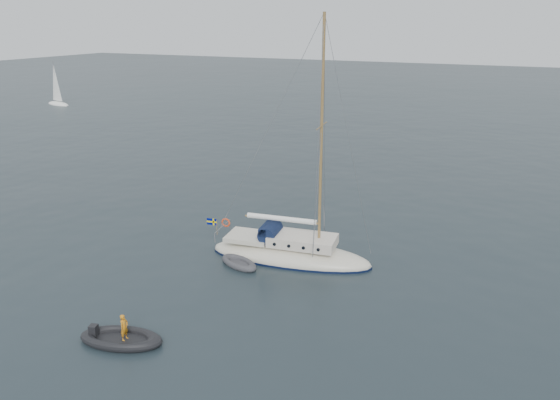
% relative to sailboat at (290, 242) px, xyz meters
% --- Properties ---
extents(ground, '(300.00, 300.00, 0.00)m').
position_rel_sailboat_xyz_m(ground, '(0.57, -0.87, -1.07)').
color(ground, black).
rests_on(ground, ground).
extents(sailboat, '(9.89, 2.96, 14.08)m').
position_rel_sailboat_xyz_m(sailboat, '(0.00, 0.00, 0.00)').
color(sailboat, beige).
rests_on(sailboat, ground).
extents(dinghy, '(2.61, 1.18, 0.37)m').
position_rel_sailboat_xyz_m(dinghy, '(-2.22, -2.06, -0.90)').
color(dinghy, '#434348').
rests_on(dinghy, ground).
extents(rib, '(3.66, 1.66, 1.37)m').
position_rel_sailboat_xyz_m(rib, '(-3.07, -10.86, -0.85)').
color(rib, black).
rests_on(rib, ground).
extents(distant_yacht_a, '(5.42, 2.89, 7.18)m').
position_rel_sailboat_xyz_m(distant_yacht_a, '(-57.65, 38.18, 2.00)').
color(distant_yacht_a, white).
rests_on(distant_yacht_a, ground).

